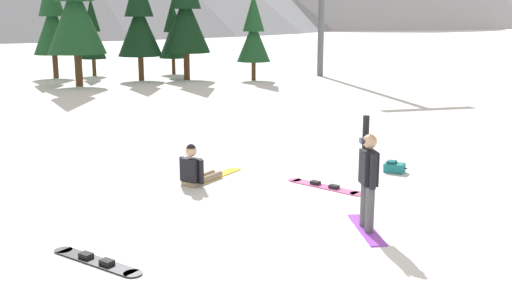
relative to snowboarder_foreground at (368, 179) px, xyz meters
name	(u,v)px	position (x,y,z in m)	size (l,w,h in m)	color
ground_plane	(258,252)	(-2.04, -0.46, -0.91)	(800.00, 800.00, 0.00)	white
snowboarder_foreground	(368,179)	(0.00, 0.00, 0.00)	(0.52, 1.55, 1.94)	#993FD8
snowboarder_midground	(197,170)	(-2.33, 3.57, -0.60)	(1.56, 1.49, 0.92)	gray
loose_snowboard_near_left	(96,261)	(-4.46, -0.24, -0.88)	(1.38, 1.54, 0.09)	black
loose_snowboard_near_right	(325,186)	(0.25, 2.61, -0.89)	(1.31, 1.70, 0.09)	pink
backpack_teal	(394,167)	(2.26, 3.38, -0.79)	(0.55, 0.54, 0.27)	#1E7A7F
pine_tree_twin	(139,19)	(-1.97, 24.68, 2.37)	(2.39, 2.39, 6.01)	#472D19
pine_tree_slender	(173,34)	(0.17, 27.68, 1.49)	(1.70, 1.70, 4.39)	#472D19
pine_tree_tall	(92,33)	(-4.46, 27.89, 1.54)	(1.47, 1.47, 4.50)	#472D19
pine_tree_broad	(185,12)	(0.50, 24.45, 2.76)	(2.64, 2.64, 6.73)	#472D19
pine_tree_short	(52,19)	(-6.57, 27.15, 2.38)	(2.22, 2.22, 6.03)	#472D19
pine_tree_leaning	(254,33)	(3.98, 23.14, 1.63)	(1.82, 1.82, 4.65)	#472D19
pine_tree_young	(75,5)	(-5.19, 22.75, 3.10)	(2.87, 2.87, 7.35)	#472D19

